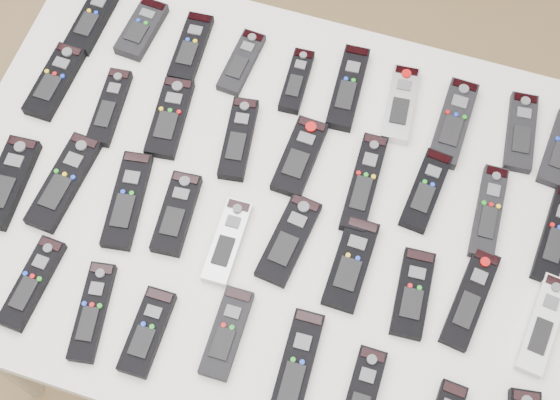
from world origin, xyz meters
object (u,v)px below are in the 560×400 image
(remote_15, at_px, (364,183))
(remote_2, at_px, (191,48))
(remote_32, at_px, (147,332))
(remote_11, at_px, (110,107))
(remote_0, at_px, (93,20))
(remote_22, at_px, (177,213))
(remote_1, at_px, (142,29))
(remote_23, at_px, (227,241))
(remote_31, at_px, (92,312))
(remote_28, at_px, (543,325))
(table, at_px, (280,217))
(remote_12, at_px, (170,118))
(remote_19, at_px, (8,182))
(remote_3, at_px, (241,62))
(remote_20, at_px, (64,182))
(remote_6, at_px, (400,104))
(remote_30, at_px, (32,283))
(remote_13, at_px, (239,139))
(remote_33, at_px, (227,333))
(remote_8, at_px, (521,132))
(remote_24, at_px, (289,240))
(remote_14, at_px, (300,157))
(remote_4, at_px, (297,81))
(remote_26, at_px, (413,293))
(remote_10, at_px, (55,81))
(remote_34, at_px, (296,368))
(remote_7, at_px, (453,123))
(remote_18, at_px, (556,235))
(remote_27, at_px, (470,299))
(remote_25, at_px, (351,264))
(remote_17, at_px, (488,212))
(remote_16, at_px, (426,191))
(remote_35, at_px, (361,399))
(remote_5, at_px, (348,88))

(remote_15, bearing_deg, remote_2, 153.66)
(remote_15, distance_m, remote_32, 0.48)
(remote_11, bearing_deg, remote_0, 116.17)
(remote_2, distance_m, remote_22, 0.38)
(remote_1, xyz_separation_m, remote_23, (0.33, -0.40, -0.00))
(remote_31, bearing_deg, remote_11, 99.55)
(remote_11, relative_size, remote_28, 0.92)
(table, distance_m, remote_12, 0.29)
(remote_19, height_order, remote_32, remote_19)
(remote_15, bearing_deg, remote_12, 175.03)
(remote_2, bearing_deg, remote_28, -28.81)
(remote_3, distance_m, remote_20, 0.43)
(remote_2, relative_size, remote_6, 0.97)
(remote_30, bearing_deg, remote_0, 106.10)
(remote_28, bearing_deg, remote_13, 169.89)
(remote_33, bearing_deg, remote_12, 122.65)
(remote_8, bearing_deg, remote_24, -141.03)
(remote_14, bearing_deg, remote_4, 112.04)
(remote_20, bearing_deg, remote_12, 58.07)
(remote_26, bearing_deg, remote_24, 168.72)
(remote_23, bearing_deg, remote_0, 136.75)
(remote_10, distance_m, remote_34, 0.75)
(remote_7, bearing_deg, remote_34, -103.37)
(remote_19, bearing_deg, remote_12, 39.62)
(remote_3, distance_m, remote_18, 0.70)
(remote_4, height_order, remote_33, same)
(remote_12, bearing_deg, remote_27, -23.01)
(remote_19, height_order, remote_31, remote_19)
(remote_7, relative_size, remote_27, 1.02)
(remote_3, bearing_deg, remote_33, -69.69)
(remote_7, height_order, remote_19, same)
(remote_25, bearing_deg, remote_27, 1.13)
(remote_24, bearing_deg, remote_17, 32.79)
(remote_17, bearing_deg, remote_12, 177.10)
(remote_28, bearing_deg, remote_7, 130.55)
(remote_0, height_order, remote_1, same)
(remote_15, height_order, remote_30, remote_15)
(remote_10, bearing_deg, remote_33, -35.69)
(remote_8, height_order, remote_15, remote_15)
(table, xyz_separation_m, remote_26, (0.28, -0.10, 0.07))
(remote_16, bearing_deg, remote_14, -173.65)
(remote_16, xyz_separation_m, remote_27, (0.12, -0.18, -0.00))
(remote_11, distance_m, remote_24, 0.45)
(remote_35, bearing_deg, remote_19, 165.77)
(remote_5, height_order, remote_32, same)
(remote_20, height_order, remote_30, same)
(remote_13, relative_size, remote_20, 0.86)
(remote_16, height_order, remote_35, same)
(remote_4, bearing_deg, remote_3, 171.87)
(remote_10, bearing_deg, table, -11.13)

